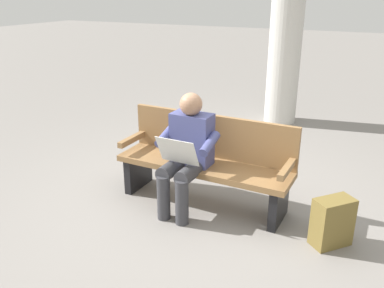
{
  "coord_description": "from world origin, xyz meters",
  "views": [
    {
      "loc": [
        -1.57,
        3.41,
        2.09
      ],
      "look_at": [
        0.05,
        0.15,
        0.7
      ],
      "focal_mm": 37.94,
      "sensor_mm": 36.0,
      "label": 1
    }
  ],
  "objects_px": {
    "bench_near": "(206,160)",
    "backpack": "(332,222)",
    "support_pillar": "(288,11)",
    "person_seated": "(187,150)"
  },
  "relations": [
    {
      "from": "bench_near",
      "to": "support_pillar",
      "type": "distance_m",
      "value": 3.35
    },
    {
      "from": "person_seated",
      "to": "backpack",
      "type": "bearing_deg",
      "value": -179.31
    },
    {
      "from": "bench_near",
      "to": "backpack",
      "type": "height_order",
      "value": "bench_near"
    },
    {
      "from": "support_pillar",
      "to": "bench_near",
      "type": "bearing_deg",
      "value": 90.64
    },
    {
      "from": "backpack",
      "to": "support_pillar",
      "type": "relative_size",
      "value": 0.12
    },
    {
      "from": "backpack",
      "to": "support_pillar",
      "type": "bearing_deg",
      "value": -68.03
    },
    {
      "from": "bench_near",
      "to": "person_seated",
      "type": "bearing_deg",
      "value": 66.58
    },
    {
      "from": "bench_near",
      "to": "support_pillar",
      "type": "xyz_separation_m",
      "value": [
        0.03,
        -3.07,
        1.32
      ]
    },
    {
      "from": "backpack",
      "to": "person_seated",
      "type": "bearing_deg",
      "value": -0.23
    },
    {
      "from": "backpack",
      "to": "support_pillar",
      "type": "xyz_separation_m",
      "value": [
        1.34,
        -3.31,
        1.57
      ]
    }
  ]
}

